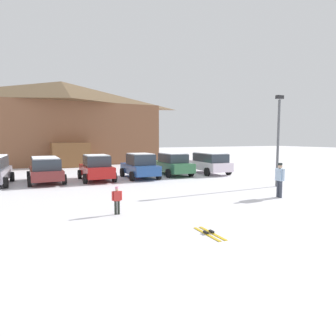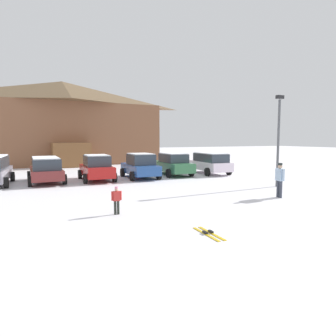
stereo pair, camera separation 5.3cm
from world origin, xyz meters
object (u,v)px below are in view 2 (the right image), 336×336
Objects in this scene: skier_child_in_red_jacket at (117,199)px; parked_blue_hatchback at (140,166)px; parked_red_sedan at (97,168)px; skier_adult_in_blue_parka at (280,178)px; ski_lodge at (63,122)px; lamp_post at (278,136)px; parked_white_suv at (210,162)px; parked_maroon_van at (46,169)px; parked_green_coupe at (172,164)px; pair_of_skis at (209,233)px.

parked_blue_hatchback is at bearing 65.04° from skier_child_in_red_jacket.
parked_red_sedan is 11.72m from skier_adult_in_blue_parka.
parked_red_sedan is (0.36, -15.58, -3.76)m from ski_lodge.
ski_lodge is 16.03m from parked_red_sedan.
ski_lodge reaches higher than skier_adult_in_blue_parka.
ski_lodge is at bearing 112.59° from lamp_post.
parked_red_sedan is 9.50m from skier_child_in_red_jacket.
ski_lodge is 4.73× the size of parked_white_suv.
parked_maroon_van is 2.79× the size of skier_adult_in_blue_parka.
skier_adult_in_blue_parka is 4.05m from lamp_post.
skier_adult_in_blue_parka is (7.04, -25.21, -3.69)m from ski_lodge.
ski_lodge is at bearing 102.35° from parked_blue_hatchback.
ski_lodge is at bearing 87.95° from skier_child_in_red_jacket.
skier_child_in_red_jacket is at bearing -92.05° from ski_lodge.
skier_adult_in_blue_parka is at bearing -69.28° from parked_blue_hatchback.
parked_maroon_van is at bearing 174.24° from parked_blue_hatchback.
ski_lodge reaches higher than parked_white_suv.
parked_green_coupe reaches higher than parked_white_suv.
parked_blue_hatchback reaches higher than parked_green_coupe.
parked_maroon_van is 9.11m from parked_green_coupe.
lamp_post reaches higher than skier_child_in_red_jacket.
parked_blue_hatchback is 2.45× the size of skier_adult_in_blue_parka.
parked_green_coupe is at bearing 170.41° from parked_white_suv.
pair_of_skis is (-6.09, -3.20, -0.92)m from skier_adult_in_blue_parka.
parked_white_suv is (3.12, -0.53, 0.05)m from parked_green_coupe.
parked_blue_hatchback is at bearing -77.65° from ski_lodge.
skier_adult_in_blue_parka reaches higher than pair_of_skis.
parked_white_suv reaches higher than skier_adult_in_blue_parka.
parked_red_sedan is 0.77× the size of lamp_post.
parked_blue_hatchback reaches higher than parked_red_sedan.
parked_green_coupe is 14.47m from pair_of_skis.
skier_adult_in_blue_parka is 1.18× the size of pair_of_skis.
parked_blue_hatchback is 2.90× the size of pair_of_skis.
parked_blue_hatchback is 0.93× the size of parked_white_suv.
parked_red_sedan is 2.88× the size of pair_of_skis.
parked_red_sedan is at bearing 124.71° from skier_adult_in_blue_parka.
lamp_post is at bearing 34.05° from pair_of_skis.
skier_adult_in_blue_parka is 6.95m from pair_of_skis.
pair_of_skis is (-8.50, -12.87, -0.89)m from parked_white_suv.
skier_child_in_red_jacket is 0.20× the size of lamp_post.
skier_child_in_red_jacket is (-1.26, -9.41, -0.28)m from parked_red_sedan.
parked_white_suv is (6.01, 0.15, 0.03)m from parked_blue_hatchback.
lamp_post is (9.07, -7.10, 2.13)m from parked_red_sedan.
skier_adult_in_blue_parka is at bearing -55.29° from parked_red_sedan.
skier_child_in_red_jacket is 0.74× the size of pair_of_skis.
parked_blue_hatchback is at bearing 110.72° from skier_adult_in_blue_parka.
parked_blue_hatchback is (6.22, -0.63, -0.01)m from parked_maroon_van.
skier_adult_in_blue_parka is at bearing -103.98° from parked_white_suv.
ski_lodge is 19.98× the size of skier_child_in_red_jacket.
ski_lodge reaches higher than skier_child_in_red_jacket.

